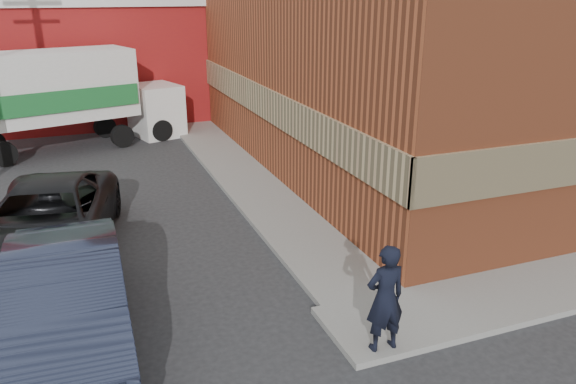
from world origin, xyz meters
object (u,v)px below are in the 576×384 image
object	(u,v)px
warehouse	(23,57)
man	(385,298)
suv_a	(47,220)
brick_building	(447,19)
sedan	(67,301)
box_truck	(73,93)

from	to	relation	value
warehouse	man	xyz separation A→B (m)	(6.10, -21.55, -1.77)
warehouse	suv_a	bearing A→B (deg)	-86.32
man	suv_a	size ratio (longest dim) A/B	0.32
brick_building	sedan	xyz separation A→B (m)	(-13.12, -8.50, -3.83)
brick_building	warehouse	xyz separation A→B (m)	(-14.50, 11.00, -1.87)
warehouse	sedan	bearing A→B (deg)	-85.95
warehouse	box_truck	size ratio (longest dim) A/B	2.14
brick_building	suv_a	world-z (taller)	brick_building
warehouse	box_truck	bearing A→B (deg)	-73.07
man	suv_a	world-z (taller)	man
man	warehouse	bearing A→B (deg)	-74.17
sedan	suv_a	size ratio (longest dim) A/B	0.91
warehouse	man	bearing A→B (deg)	-74.19
warehouse	box_truck	xyz separation A→B (m)	(1.88, -6.17, -0.73)
sedan	brick_building	bearing A→B (deg)	33.37
brick_building	sedan	size ratio (longest dim) A/B	3.52
man	sedan	size ratio (longest dim) A/B	0.36
box_truck	suv_a	bearing A→B (deg)	-111.19
sedan	man	bearing A→B (deg)	-23.04
suv_a	box_truck	world-z (taller)	box_truck
brick_building	suv_a	distance (m)	14.75
man	sedan	distance (m)	5.15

